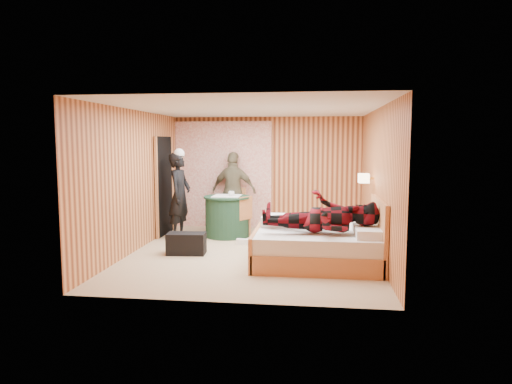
# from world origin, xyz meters

# --- Properties ---
(floor) EXTENTS (4.20, 5.00, 0.01)m
(floor) POSITION_xyz_m (0.00, 0.00, 0.00)
(floor) COLOR tan
(floor) RESTS_ON ground
(ceiling) EXTENTS (4.20, 5.00, 0.01)m
(ceiling) POSITION_xyz_m (0.00, 0.00, 2.50)
(ceiling) COLOR silver
(ceiling) RESTS_ON wall_back
(wall_back) EXTENTS (4.20, 0.02, 2.50)m
(wall_back) POSITION_xyz_m (0.00, 2.50, 1.25)
(wall_back) COLOR #DE9255
(wall_back) RESTS_ON floor
(wall_left) EXTENTS (0.02, 5.00, 2.50)m
(wall_left) POSITION_xyz_m (-2.10, 0.00, 1.25)
(wall_left) COLOR #DE9255
(wall_left) RESTS_ON floor
(wall_right) EXTENTS (0.02, 5.00, 2.50)m
(wall_right) POSITION_xyz_m (2.10, 0.00, 1.25)
(wall_right) COLOR #DE9255
(wall_right) RESTS_ON floor
(curtain) EXTENTS (2.20, 0.08, 2.40)m
(curtain) POSITION_xyz_m (-1.00, 2.43, 1.20)
(curtain) COLOR white
(curtain) RESTS_ON floor
(doorway) EXTENTS (0.06, 0.90, 2.05)m
(doorway) POSITION_xyz_m (-2.06, 1.40, 1.02)
(doorway) COLOR black
(doorway) RESTS_ON floor
(wall_lamp) EXTENTS (0.26, 0.24, 0.16)m
(wall_lamp) POSITION_xyz_m (1.92, 0.45, 1.30)
(wall_lamp) COLOR gold
(wall_lamp) RESTS_ON wall_right
(bed) EXTENTS (1.98, 1.54, 1.06)m
(bed) POSITION_xyz_m (1.13, -0.56, 0.31)
(bed) COLOR tan
(bed) RESTS_ON floor
(nightstand) EXTENTS (0.45, 0.61, 0.59)m
(nightstand) POSITION_xyz_m (1.88, 0.86, 0.30)
(nightstand) COLOR tan
(nightstand) RESTS_ON floor
(round_table) EXTENTS (0.96, 0.96, 0.85)m
(round_table) POSITION_xyz_m (-0.71, 1.35, 0.43)
(round_table) COLOR #1D402A
(round_table) RESTS_ON floor
(chair_far) EXTENTS (0.56, 0.56, 0.93)m
(chair_far) POSITION_xyz_m (-0.68, 2.09, 0.54)
(chair_far) COLOR tan
(chair_far) RESTS_ON floor
(chair_near) EXTENTS (0.53, 0.53, 0.85)m
(chair_near) POSITION_xyz_m (-0.39, 1.25, 0.49)
(chair_near) COLOR tan
(chair_near) RESTS_ON floor
(duffel_bag) EXTENTS (0.68, 0.40, 0.37)m
(duffel_bag) POSITION_xyz_m (-1.13, -0.21, 0.19)
(duffel_bag) COLOR black
(duffel_bag) RESTS_ON floor
(sneaker_left) EXTENTS (0.29, 0.16, 0.12)m
(sneaker_left) POSITION_xyz_m (-0.56, 1.30, 0.06)
(sneaker_left) COLOR white
(sneaker_left) RESTS_ON floor
(sneaker_right) EXTENTS (0.26, 0.13, 0.11)m
(sneaker_right) POSITION_xyz_m (-0.27, 0.62, 0.06)
(sneaker_right) COLOR white
(sneaker_right) RESTS_ON floor
(woman_standing) EXTENTS (0.48, 0.67, 1.73)m
(woman_standing) POSITION_xyz_m (-1.63, 1.10, 0.87)
(woman_standing) COLOR black
(woman_standing) RESTS_ON floor
(man_at_table) EXTENTS (1.07, 0.60, 1.72)m
(man_at_table) POSITION_xyz_m (-0.71, 2.15, 0.86)
(man_at_table) COLOR #6D6448
(man_at_table) RESTS_ON floor
(man_on_bed) EXTENTS (0.86, 0.67, 1.77)m
(man_on_bed) POSITION_xyz_m (1.15, -0.79, 0.96)
(man_on_bed) COLOR #620910
(man_on_bed) RESTS_ON bed
(book_lower) EXTENTS (0.18, 0.24, 0.02)m
(book_lower) POSITION_xyz_m (1.88, 0.81, 0.60)
(book_lower) COLOR white
(book_lower) RESTS_ON nightstand
(book_upper) EXTENTS (0.21, 0.25, 0.02)m
(book_upper) POSITION_xyz_m (1.88, 0.81, 0.62)
(book_upper) COLOR white
(book_upper) RESTS_ON nightstand
(cup_nightstand) EXTENTS (0.12, 0.12, 0.09)m
(cup_nightstand) POSITION_xyz_m (1.88, 0.99, 0.63)
(cup_nightstand) COLOR white
(cup_nightstand) RESTS_ON nightstand
(cup_table) EXTENTS (0.13, 0.13, 0.10)m
(cup_table) POSITION_xyz_m (-0.61, 1.30, 0.90)
(cup_table) COLOR white
(cup_table) RESTS_ON round_table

